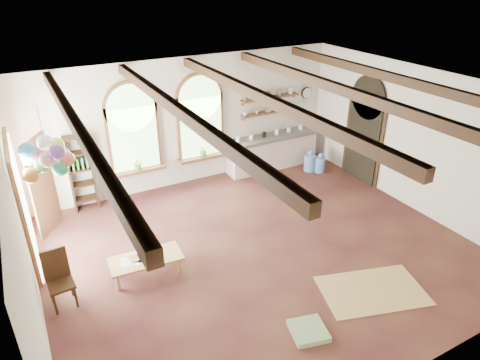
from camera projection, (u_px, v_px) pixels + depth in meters
floor at (259, 249)px, 8.55m from camera, size 8.00×8.00×0.00m
ceiling_beams at (263, 98)px, 7.16m from camera, size 6.20×6.80×0.18m
window_left at (133, 131)px, 9.92m from camera, size 1.30×0.28×2.20m
window_right at (200, 120)px, 10.64m from camera, size 1.30×0.28×2.20m
left_doorway at (23, 207)px, 7.77m from camera, size 0.10×1.90×2.50m
right_doorway at (363, 140)px, 10.92m from camera, size 0.10×1.30×2.40m
kitchen_counter at (272, 151)px, 11.83m from camera, size 2.68×0.62×0.94m
wall_shelf_lower at (270, 112)px, 11.49m from camera, size 1.70×0.24×0.04m
wall_shelf_upper at (270, 98)px, 11.31m from camera, size 1.70×0.24×0.04m
wall_clock at (307, 93)px, 11.92m from camera, size 0.32×0.04×0.32m
bookshelf at (81, 173)px, 9.61m from camera, size 0.53×0.32×1.80m
coffee_table at (146, 260)px, 7.72m from camera, size 1.32×0.67×0.37m
side_chair at (62, 290)px, 7.05m from camera, size 0.43×0.43×1.01m
floor_mat at (372, 291)px, 7.45m from camera, size 2.02×1.56×0.02m
floor_cushion at (308, 331)px, 6.58m from camera, size 0.65×0.65×0.09m
water_jug_a at (310, 162)px, 11.72m from camera, size 0.32×0.32×0.61m
water_jug_b at (320, 164)px, 11.66m from camera, size 0.28×0.28×0.55m
balloon_cluster at (48, 158)px, 6.82m from camera, size 0.82×0.90×1.16m
table_book at (130, 260)px, 7.62m from camera, size 0.16×0.23×0.02m
tablet at (146, 257)px, 7.70m from camera, size 0.28×0.32×0.01m
potted_plant_left at (138, 164)px, 10.19m from camera, size 0.27×0.23×0.30m
potted_plant_right at (203, 151)px, 10.91m from camera, size 0.27×0.23×0.30m
shelf_cup_a at (245, 114)px, 11.14m from camera, size 0.12×0.10×0.10m
shelf_cup_b at (257, 112)px, 11.29m from camera, size 0.10×0.10×0.09m
shelf_bowl_a at (268, 111)px, 11.45m from camera, size 0.22×0.22×0.05m
shelf_bowl_b at (279, 109)px, 11.60m from camera, size 0.20×0.20×0.06m
shelf_vase at (290, 105)px, 11.72m from camera, size 0.18×0.18×0.19m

